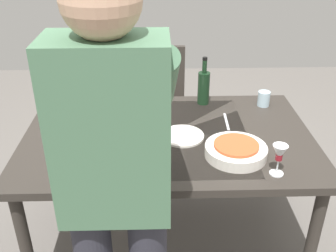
# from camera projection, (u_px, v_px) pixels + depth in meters

# --- Properties ---
(ground_plane) EXTENTS (6.00, 6.00, 0.00)m
(ground_plane) POSITION_uv_depth(u_px,v_px,m) (168.00, 236.00, 2.45)
(ground_plane) COLOR #66605B
(dining_table) EXTENTS (1.53, 0.98, 0.73)m
(dining_table) POSITION_uv_depth(u_px,v_px,m) (168.00, 145.00, 2.13)
(dining_table) COLOR #332D28
(dining_table) RESTS_ON ground_plane
(chair_near) EXTENTS (0.40, 0.40, 0.91)m
(chair_near) POSITION_uv_depth(u_px,v_px,m) (158.00, 101.00, 2.96)
(chair_near) COLOR black
(chair_near) RESTS_ON ground_plane
(person_server) EXTENTS (0.42, 0.61, 1.69)m
(person_server) POSITION_uv_depth(u_px,v_px,m) (116.00, 187.00, 1.32)
(person_server) COLOR #2D2D38
(person_server) RESTS_ON ground_plane
(wine_bottle) EXTENTS (0.07, 0.07, 0.30)m
(wine_bottle) POSITION_uv_depth(u_px,v_px,m) (204.00, 87.00, 2.39)
(wine_bottle) COLOR black
(wine_bottle) RESTS_ON dining_table
(wine_glass_left) EXTENTS (0.07, 0.07, 0.15)m
(wine_glass_left) POSITION_uv_depth(u_px,v_px,m) (153.00, 154.00, 1.73)
(wine_glass_left) COLOR white
(wine_glass_left) RESTS_ON dining_table
(wine_glass_right) EXTENTS (0.07, 0.07, 0.15)m
(wine_glass_right) POSITION_uv_depth(u_px,v_px,m) (279.00, 154.00, 1.73)
(wine_glass_right) COLOR white
(wine_glass_right) RESTS_ON dining_table
(water_cup_near_left) EXTENTS (0.07, 0.07, 0.10)m
(water_cup_near_left) POSITION_uv_depth(u_px,v_px,m) (62.00, 114.00, 2.20)
(water_cup_near_left) COLOR silver
(water_cup_near_left) RESTS_ON dining_table
(water_cup_near_right) EXTENTS (0.07, 0.07, 0.09)m
(water_cup_near_right) POSITION_uv_depth(u_px,v_px,m) (264.00, 99.00, 2.39)
(water_cup_near_right) COLOR silver
(water_cup_near_right) RESTS_ON dining_table
(serving_bowl_pasta) EXTENTS (0.30, 0.30, 0.07)m
(serving_bowl_pasta) POSITION_uv_depth(u_px,v_px,m) (236.00, 150.00, 1.89)
(serving_bowl_pasta) COLOR white
(serving_bowl_pasta) RESTS_ON dining_table
(side_bowl_salad) EXTENTS (0.18, 0.18, 0.07)m
(side_bowl_salad) POSITION_uv_depth(u_px,v_px,m) (110.00, 149.00, 1.90)
(side_bowl_salad) COLOR white
(side_bowl_salad) RESTS_ON dining_table
(dinner_plate_near) EXTENTS (0.23, 0.23, 0.01)m
(dinner_plate_near) POSITION_uv_depth(u_px,v_px,m) (182.00, 136.00, 2.07)
(dinner_plate_near) COLOR white
(dinner_plate_near) RESTS_ON dining_table
(table_knife) EXTENTS (0.02, 0.20, 0.00)m
(table_knife) POSITION_uv_depth(u_px,v_px,m) (226.00, 122.00, 2.22)
(table_knife) COLOR silver
(table_knife) RESTS_ON dining_table
(table_fork) EXTENTS (0.02, 0.18, 0.00)m
(table_fork) POSITION_uv_depth(u_px,v_px,m) (155.00, 105.00, 2.41)
(table_fork) COLOR silver
(table_fork) RESTS_ON dining_table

